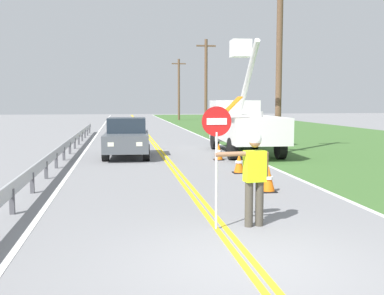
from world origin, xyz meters
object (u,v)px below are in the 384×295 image
Objects in this scene: utility_pole_mid at (206,82)px; traffic_cone_tail at (219,152)px; flagger_worker at (254,173)px; utility_bucket_truck at (243,123)px; utility_pole_far at (179,88)px; traffic_cone_mid at (239,163)px; utility_pole_near at (279,65)px; stop_sign_paddle at (217,140)px; oncoming_sedan_nearest at (127,138)px; traffic_cone_lead at (268,179)px.

traffic_cone_tail is (-3.88, -23.76, -3.89)m from utility_pole_mid.
utility_bucket_truck is at bearing 75.87° from flagger_worker.
flagger_worker is 50.27m from utility_pole_far.
traffic_cone_tail is at bearing 89.16° from traffic_cone_mid.
utility_pole_mid reaches higher than utility_pole_near.
flagger_worker is 0.27× the size of utility_bucket_truck.
utility_pole_mid is (0.69, 21.87, 0.15)m from utility_pole_near.
stop_sign_paddle is at bearing -114.35° from utility_pole_near.
utility_pole_far is 11.05× the size of traffic_cone_mid.
utility_bucket_truck is 9.82× the size of traffic_cone_tail.
traffic_cone_mid is (3.68, -5.13, -0.50)m from oncoming_sedan_nearest.
utility_bucket_truck is (3.90, 12.55, -0.30)m from stop_sign_paddle.
traffic_cone_lead is 6.74m from traffic_cone_tail.
traffic_cone_mid is 3.49m from traffic_cone_tail.
utility_bucket_truck is 1.64× the size of oncoming_sedan_nearest.
utility_bucket_truck is 37.63m from utility_pole_far.
utility_bucket_truck is at bearing 8.90° from oncoming_sedan_nearest.
utility_pole_far reaches higher than traffic_cone_lead.
stop_sign_paddle is 50.42m from utility_pole_far.
oncoming_sedan_nearest is (-2.27, 11.60, -0.21)m from flagger_worker.
oncoming_sedan_nearest is 7.64m from utility_pole_near.
stop_sign_paddle is at bearing -122.63° from traffic_cone_lead.
oncoming_sedan_nearest is at bearing 156.22° from traffic_cone_tail.
utility_pole_near is 11.11× the size of traffic_cone_tail.
oncoming_sedan_nearest is at bearing -100.53° from utility_pole_far.
oncoming_sedan_nearest is at bearing 101.09° from flagger_worker.
oncoming_sedan_nearest is at bearing -108.99° from utility_pole_mid.
flagger_worker is 0.23× the size of utility_pole_near.
flagger_worker is at bearing 7.59° from stop_sign_paddle.
utility_pole_far is at bearing 89.69° from utility_pole_near.
traffic_cone_mid is at bearing -106.15° from utility_bucket_truck.
traffic_cone_tail is at bearing -124.01° from utility_bucket_truck.
oncoming_sedan_nearest reaches higher than traffic_cone_tail.
flagger_worker reaches higher than oncoming_sedan_nearest.
utility_pole_mid reaches higher than flagger_worker.
utility_pole_near is at bearing 68.59° from flagger_worker.
utility_bucket_truck is at bearing 73.85° from traffic_cone_mid.
utility_pole_near is (6.92, 0.25, 3.23)m from oncoming_sedan_nearest.
oncoming_sedan_nearest reaches higher than traffic_cone_mid.
utility_bucket_truck is 9.82× the size of traffic_cone_mid.
utility_pole_mid is at bearing 81.79° from traffic_cone_mid.
utility_pole_far is 11.05× the size of traffic_cone_lead.
utility_pole_far is at bearing 79.47° from oncoming_sedan_nearest.
utility_pole_mid is 27.80m from traffic_cone_mid.
traffic_cone_lead is at bearing -90.78° from traffic_cone_tail.
flagger_worker is 6.66m from traffic_cone_mid.
oncoming_sedan_nearest is at bearing -171.10° from utility_bucket_truck.
oncoming_sedan_nearest is 6.33m from traffic_cone_mid.
utility_pole_mid is 11.54× the size of traffic_cone_mid.
utility_bucket_truck is 3.12m from utility_pole_near.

